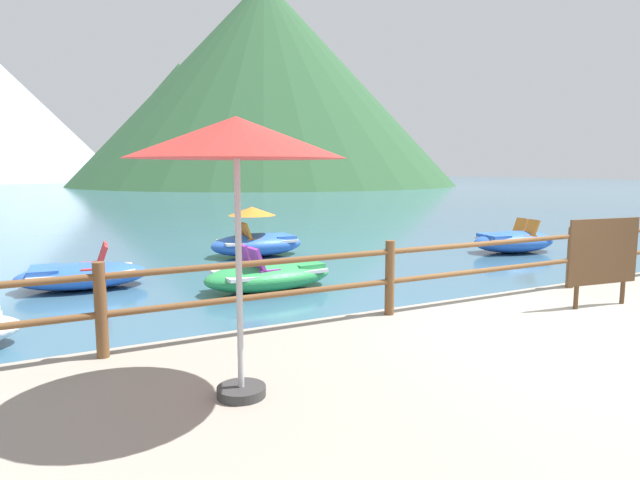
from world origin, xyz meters
The scene contains 9 objects.
ground_plane centered at (0.00, 40.00, 0.00)m, with size 200.00×200.00×0.00m, color #38607A.
dock_railing centered at (0.00, 1.55, 0.97)m, with size 23.92×0.12×0.95m.
sign_board centered at (1.05, 0.58, 1.13)m, with size 1.17×0.19×1.19m.
beach_umbrella centered at (-4.19, 0.05, 2.45)m, with size 1.70×1.70×2.24m.
pedal_boat_0 centered at (-0.67, 8.99, 0.43)m, with size 2.44×1.32×1.28m.
pedal_boat_2 centered at (-4.95, 6.94, 0.26)m, with size 2.43×1.44×0.83m.
pedal_boat_3 centered at (5.68, 6.36, 0.31)m, with size 2.54×1.57×0.90m.
pedal_boat_5 centered at (-1.85, 5.20, 0.28)m, with size 2.59×1.46×0.86m.
cliff_headland centered at (21.59, 68.92, 13.15)m, with size 52.63×52.63×28.03m.
Camera 1 is at (-5.55, -3.96, 2.24)m, focal length 30.20 mm.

